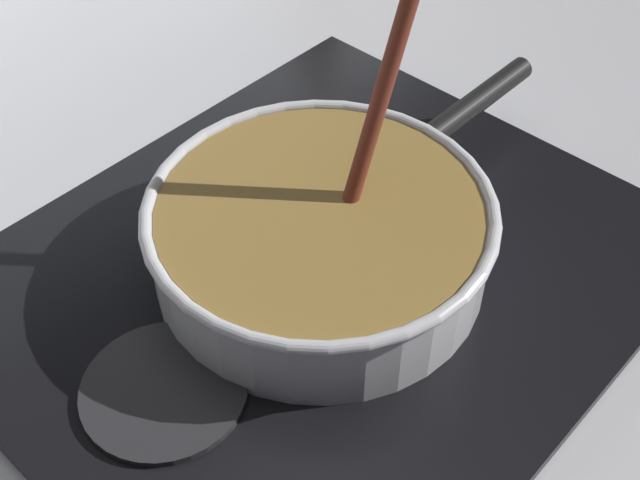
# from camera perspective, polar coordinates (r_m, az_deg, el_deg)

# --- Properties ---
(ground) EXTENTS (2.40, 1.60, 0.04)m
(ground) POSITION_cam_1_polar(r_m,az_deg,el_deg) (0.65, 6.83, -14.36)
(ground) COLOR #B7B7BC
(hob_plate) EXTENTS (0.56, 0.48, 0.01)m
(hob_plate) POSITION_cam_1_polar(r_m,az_deg,el_deg) (0.72, 0.00, -2.29)
(hob_plate) COLOR black
(hob_plate) RESTS_ON ground
(burner_ring) EXTENTS (0.20, 0.20, 0.01)m
(burner_ring) POSITION_cam_1_polar(r_m,az_deg,el_deg) (0.71, 0.00, -1.75)
(burner_ring) COLOR #592D0C
(burner_ring) RESTS_ON hob_plate
(spare_burner) EXTENTS (0.13, 0.13, 0.01)m
(spare_burner) POSITION_cam_1_polar(r_m,az_deg,el_deg) (0.64, -10.55, -9.98)
(spare_burner) COLOR #262628
(spare_burner) RESTS_ON hob_plate
(cooking_pan) EXTENTS (0.44, 0.29, 0.30)m
(cooking_pan) POSITION_cam_1_polar(r_m,az_deg,el_deg) (0.69, 0.10, 0.40)
(cooking_pan) COLOR silver
(cooking_pan) RESTS_ON hob_plate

